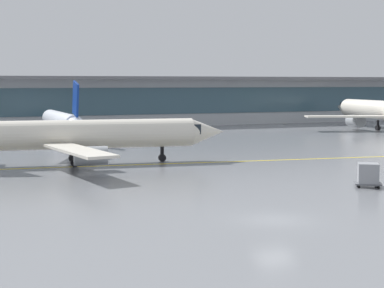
{
  "coord_description": "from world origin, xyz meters",
  "views": [
    {
      "loc": [
        -18.04,
        -32.96,
        8.46
      ],
      "look_at": [
        1.34,
        17.87,
        3.0
      ],
      "focal_mm": 57.46,
      "sensor_mm": 36.0,
      "label": 1
    }
  ],
  "objects": [
    {
      "name": "terminal_concourse",
      "position": [
        0.0,
        82.61,
        4.92
      ],
      "size": [
        228.79,
        11.0,
        9.6
      ],
      "color": "#B2B7BC",
      "rests_on": "ground_plane"
    },
    {
      "name": "taxiing_regional_jet",
      "position": [
        -5.65,
        30.3,
        3.01
      ],
      "size": [
        30.31,
        28.0,
        10.04
      ],
      "rotation": [
        0.0,
        0.0,
        -0.12
      ],
      "color": "silver",
      "rests_on": "ground_plane"
    },
    {
      "name": "cargo_dolly_lead",
      "position": [
        12.89,
        8.0,
        1.05
      ],
      "size": [
        2.63,
        2.46,
        1.94
      ],
      "rotation": [
        0.0,
        0.0,
        -0.55
      ],
      "color": "#595B60",
      "rests_on": "ground_plane"
    },
    {
      "name": "ground_plane",
      "position": [
        0.0,
        0.0,
        0.0
      ],
      "size": [
        400.0,
        400.0,
        0.0
      ],
      "primitive_type": "plane",
      "color": "slate"
    },
    {
      "name": "gate_airplane_1",
      "position": [
        -3.57,
        60.0,
        2.62
      ],
      "size": [
        24.55,
        26.37,
        8.74
      ],
      "rotation": [
        0.0,
        0.0,
        1.6
      ],
      "color": "silver",
      "rests_on": "ground_plane"
    },
    {
      "name": "taxiway_centreline_stripe",
      "position": [
        -5.27,
        28.26,
        0.0
      ],
      "size": [
        109.31,
        12.98,
        0.01
      ],
      "primitive_type": "cube",
      "rotation": [
        0.0,
        0.0,
        -0.12
      ],
      "color": "yellow",
      "rests_on": "ground_plane"
    }
  ]
}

